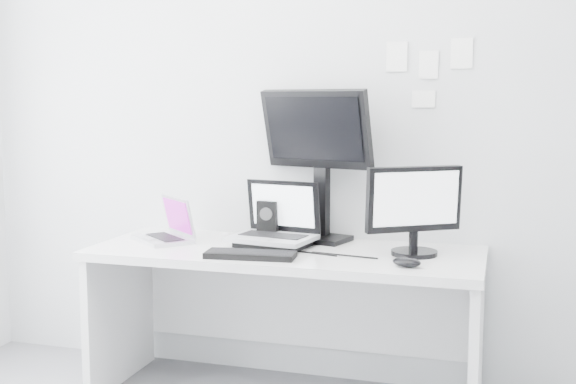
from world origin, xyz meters
name	(u,v)px	position (x,y,z in m)	size (l,w,h in m)	color
back_wall	(306,113)	(0.00, 1.60, 1.35)	(3.60, 3.60, 0.00)	#B6B9BB
desk	(285,326)	(0.00, 1.25, 0.36)	(1.80, 0.70, 0.73)	silver
macbook	(162,218)	(-0.63, 1.26, 0.84)	(0.30, 0.23, 0.23)	silver
speaker	(269,220)	(-0.13, 1.43, 0.83)	(0.10, 0.10, 0.20)	black
dell_laptop	(272,214)	(-0.08, 1.28, 0.89)	(0.38, 0.29, 0.31)	#9EA0A5
rear_monitor	(319,164)	(0.09, 1.50, 1.11)	(0.56, 0.20, 0.76)	black
samsung_monitor	(415,209)	(0.59, 1.29, 0.94)	(0.45, 0.21, 0.41)	black
keyboard	(250,255)	(-0.09, 1.03, 0.74)	(0.39, 0.14, 0.03)	black
mouse	(407,262)	(0.59, 1.05, 0.75)	(0.12, 0.08, 0.04)	black
wall_note_0	(397,57)	(0.45, 1.59, 1.62)	(0.10, 0.00, 0.14)	white
wall_note_1	(429,65)	(0.60, 1.59, 1.58)	(0.09, 0.00, 0.13)	white
wall_note_2	(462,53)	(0.75, 1.59, 1.63)	(0.10, 0.00, 0.14)	white
wall_note_3	(423,99)	(0.58, 1.59, 1.42)	(0.11, 0.00, 0.08)	white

